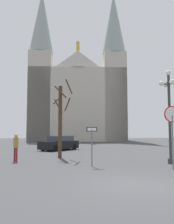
% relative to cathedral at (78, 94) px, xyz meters
% --- Properties ---
extents(ground_plane, '(120.00, 120.00, 0.00)m').
position_rel_cathedral_xyz_m(ground_plane, '(0.51, -40.54, -9.80)').
color(ground_plane, '#424244').
extents(cathedral, '(19.62, 12.20, 31.47)m').
position_rel_cathedral_xyz_m(cathedral, '(0.00, 0.00, 0.00)').
color(cathedral, '#BCB5A5').
rests_on(cathedral, ground).
extents(stop_sign, '(0.86, 0.12, 3.25)m').
position_rel_cathedral_xyz_m(stop_sign, '(3.37, -37.18, -7.48)').
color(stop_sign, slate).
rests_on(stop_sign, ground).
extents(one_way_arrow_sign, '(0.60, 0.07, 2.17)m').
position_rel_cathedral_xyz_m(one_way_arrow_sign, '(-0.67, -35.78, -8.43)').
color(one_way_arrow_sign, slate).
rests_on(one_way_arrow_sign, ground).
extents(street_lamp, '(1.23, 1.23, 5.73)m').
position_rel_cathedral_xyz_m(street_lamp, '(4.17, -35.12, -6.28)').
color(street_lamp, '#2D3833').
rests_on(street_lamp, ground).
extents(bare_tree, '(1.45, 1.66, 5.67)m').
position_rel_cathedral_xyz_m(bare_tree, '(-2.56, -31.51, -6.92)').
color(bare_tree, '#473323').
rests_on(bare_tree, ground).
extents(parked_car_near_black, '(4.21, 4.48, 1.46)m').
position_rel_cathedral_xyz_m(parked_car_near_black, '(-2.88, -24.26, -9.11)').
color(parked_car_near_black, black).
rests_on(parked_car_near_black, ground).
extents(pedestrian_walking, '(0.32, 0.32, 1.78)m').
position_rel_cathedral_xyz_m(pedestrian_walking, '(-5.36, -33.34, -8.71)').
color(pedestrian_walking, maroon).
rests_on(pedestrian_walking, ground).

